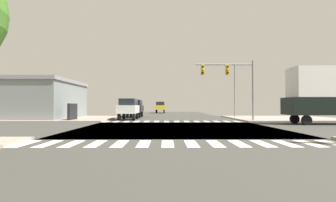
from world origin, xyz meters
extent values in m
cube|color=#3B3B36|center=(0.00, 0.00, -0.03)|extent=(14.00, 90.00, 0.05)
cube|color=#3B3B36|center=(0.00, 0.00, -0.03)|extent=(90.00, 12.00, 0.05)
cube|color=gray|center=(13.00, 12.00, 0.07)|extent=(12.00, 12.00, 0.14)
cube|color=gray|center=(-13.00, 12.00, 0.07)|extent=(12.00, 12.00, 0.14)
cube|color=white|center=(-6.75, -7.30, 0.00)|extent=(0.50, 2.00, 0.01)
cube|color=white|center=(-5.75, -7.30, 0.00)|extent=(0.50, 2.00, 0.01)
cube|color=white|center=(-4.75, -7.30, 0.00)|extent=(0.50, 2.00, 0.01)
cube|color=white|center=(-3.75, -7.30, 0.00)|extent=(0.50, 2.00, 0.01)
cube|color=white|center=(-2.75, -7.30, 0.00)|extent=(0.50, 2.00, 0.01)
cube|color=white|center=(-1.75, -7.30, 0.00)|extent=(0.50, 2.00, 0.01)
cube|color=white|center=(-0.75, -7.30, 0.00)|extent=(0.50, 2.00, 0.01)
cube|color=white|center=(0.25, -7.30, 0.00)|extent=(0.50, 2.00, 0.01)
cube|color=white|center=(1.25, -7.30, 0.00)|extent=(0.50, 2.00, 0.01)
cube|color=white|center=(2.25, -7.30, 0.00)|extent=(0.50, 2.00, 0.01)
cube|color=white|center=(3.25, -7.30, 0.00)|extent=(0.50, 2.00, 0.01)
cube|color=white|center=(4.25, -7.30, 0.00)|extent=(0.50, 2.00, 0.01)
cube|color=white|center=(5.25, -7.30, 0.00)|extent=(0.50, 2.00, 0.01)
cube|color=white|center=(6.25, -7.30, 0.00)|extent=(0.50, 2.00, 0.01)
cube|color=white|center=(-6.75, 7.30, 0.00)|extent=(0.50, 2.00, 0.01)
cube|color=white|center=(-5.75, 7.30, 0.00)|extent=(0.50, 2.00, 0.01)
cube|color=white|center=(-4.75, 7.30, 0.00)|extent=(0.50, 2.00, 0.01)
cube|color=white|center=(-3.75, 7.30, 0.00)|extent=(0.50, 2.00, 0.01)
cube|color=white|center=(-2.75, 7.30, 0.00)|extent=(0.50, 2.00, 0.01)
cube|color=white|center=(-1.75, 7.30, 0.00)|extent=(0.50, 2.00, 0.01)
cube|color=white|center=(-0.75, 7.30, 0.00)|extent=(0.50, 2.00, 0.01)
cube|color=white|center=(0.25, 7.30, 0.00)|extent=(0.50, 2.00, 0.01)
cube|color=white|center=(1.25, 7.30, 0.00)|extent=(0.50, 2.00, 0.01)
cube|color=white|center=(2.25, 7.30, 0.00)|extent=(0.50, 2.00, 0.01)
cube|color=white|center=(3.25, 7.30, 0.00)|extent=(0.50, 2.00, 0.01)
cube|color=white|center=(4.25, 7.30, 0.00)|extent=(0.50, 2.00, 0.01)
cube|color=white|center=(5.25, 7.30, 0.00)|extent=(0.50, 2.00, 0.01)
cube|color=white|center=(6.25, 7.30, 0.00)|extent=(0.50, 2.00, 0.01)
cylinder|color=gray|center=(7.95, 7.42, 3.06)|extent=(0.20, 0.20, 6.13)
cylinder|color=gray|center=(5.06, 7.42, 5.73)|extent=(5.77, 0.14, 0.14)
cube|color=yellow|center=(5.35, 7.42, 5.18)|extent=(0.32, 0.40, 1.00)
sphere|color=black|center=(5.35, 7.17, 5.49)|extent=(0.22, 0.22, 0.22)
sphere|color=orange|center=(5.35, 7.17, 5.18)|extent=(0.22, 0.22, 0.22)
sphere|color=black|center=(5.35, 7.17, 4.87)|extent=(0.22, 0.22, 0.22)
cube|color=yellow|center=(2.87, 7.42, 5.18)|extent=(0.32, 0.40, 1.00)
sphere|color=black|center=(2.87, 7.17, 5.49)|extent=(0.22, 0.22, 0.22)
sphere|color=orange|center=(2.87, 7.17, 5.18)|extent=(0.22, 0.22, 0.22)
sphere|color=black|center=(2.87, 7.17, 4.87)|extent=(0.22, 0.22, 0.22)
cylinder|color=gray|center=(8.25, 15.24, 3.57)|extent=(0.16, 0.16, 7.13)
cylinder|color=gray|center=(7.55, 15.24, 7.03)|extent=(1.40, 0.10, 0.10)
ellipsoid|color=silver|center=(6.85, 15.24, 6.98)|extent=(0.60, 0.32, 0.20)
cube|color=gray|center=(-19.34, 12.43, 2.11)|extent=(14.79, 10.54, 4.22)
cube|color=gray|center=(-19.34, 12.43, 4.42)|extent=(15.09, 10.84, 0.40)
cube|color=black|center=(-10.44, 8.16, 0.90)|extent=(0.24, 2.20, 1.80)
cylinder|color=black|center=(-4.22, 14.67, 0.37)|extent=(0.26, 0.74, 0.74)
cylinder|color=black|center=(-5.78, 14.67, 0.37)|extent=(0.26, 0.74, 0.74)
cylinder|color=black|center=(-4.22, 17.80, 0.37)|extent=(0.26, 0.74, 0.74)
cylinder|color=black|center=(-5.78, 17.80, 0.37)|extent=(0.26, 0.74, 0.74)
cube|color=black|center=(-5.00, 16.23, 1.18)|extent=(1.96, 4.60, 0.88)
cube|color=black|center=(-5.00, 16.23, 1.98)|extent=(1.69, 3.22, 0.72)
cylinder|color=black|center=(-4.22, 8.84, 0.37)|extent=(0.26, 0.74, 0.74)
cylinder|color=black|center=(-5.78, 8.84, 0.37)|extent=(0.26, 0.74, 0.74)
cylinder|color=black|center=(-4.22, 11.96, 0.37)|extent=(0.26, 0.74, 0.74)
cylinder|color=black|center=(-5.78, 11.96, 0.37)|extent=(0.26, 0.74, 0.74)
cube|color=silver|center=(-5.00, 10.40, 1.18)|extent=(1.96, 4.60, 0.88)
cube|color=black|center=(-5.00, 10.40, 1.98)|extent=(1.69, 3.22, 0.72)
cylinder|color=black|center=(-1.22, 33.47, 0.37)|extent=(0.26, 0.74, 0.74)
cylinder|color=black|center=(-2.78, 33.47, 0.37)|extent=(0.26, 0.74, 0.74)
cylinder|color=black|center=(-1.22, 36.59, 0.37)|extent=(0.26, 0.74, 0.74)
cylinder|color=black|center=(-2.78, 36.59, 0.37)|extent=(0.26, 0.74, 0.74)
cube|color=yellow|center=(-2.00, 35.03, 1.18)|extent=(1.96, 4.60, 0.88)
cube|color=black|center=(-2.00, 35.03, 1.98)|extent=(1.69, 3.22, 0.72)
cylinder|color=black|center=(10.62, 4.46, 0.40)|extent=(0.80, 0.26, 0.80)
cylinder|color=black|center=(10.62, 2.54, 0.40)|extent=(0.80, 0.26, 0.80)
cube|color=black|center=(13.07, 3.50, 1.54)|extent=(7.20, 2.40, 1.49)
cube|color=white|center=(11.99, 3.50, 3.57)|extent=(4.18, 2.30, 2.56)
camera|label=1|loc=(-0.82, -17.97, 1.61)|focal=27.09mm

